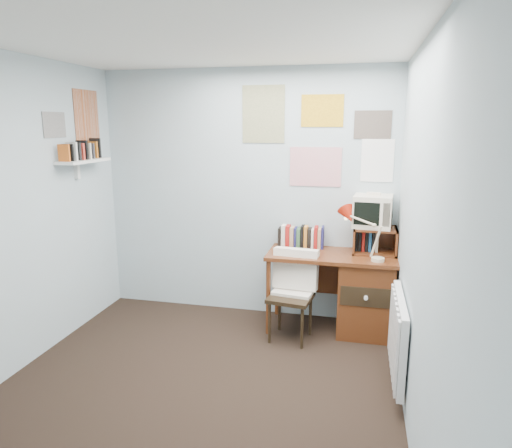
{
  "coord_description": "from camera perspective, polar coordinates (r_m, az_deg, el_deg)",
  "views": [
    {
      "loc": [
        1.13,
        -2.72,
        1.96
      ],
      "look_at": [
        0.27,
        1.01,
        1.12
      ],
      "focal_mm": 32.0,
      "sensor_mm": 36.0,
      "label": 1
    }
  ],
  "objects": [
    {
      "name": "crt_tv",
      "position": [
        4.4,
        14.4,
        1.75
      ],
      "size": [
        0.38,
        0.35,
        0.33
      ],
      "primitive_type": "cube",
      "rotation": [
        0.0,
        0.0,
        -0.1
      ],
      "color": "beige",
      "rests_on": "tv_riser"
    },
    {
      "name": "desk_lamp",
      "position": [
        4.17,
        15.12,
        -1.73
      ],
      "size": [
        0.33,
        0.29,
        0.42
      ],
      "primitive_type": "cube",
      "rotation": [
        0.0,
        0.0,
        0.14
      ],
      "color": "#AE1E0B",
      "rests_on": "desk"
    },
    {
      "name": "tv_riser",
      "position": [
        4.44,
        14.6,
        -1.97
      ],
      "size": [
        0.4,
        0.3,
        0.25
      ],
      "primitive_type": "cube",
      "color": "#5E2D15",
      "rests_on": "desk"
    },
    {
      "name": "book_row",
      "position": [
        4.54,
        6.6,
        -1.55
      ],
      "size": [
        0.6,
        0.14,
        0.22
      ],
      "primitive_type": "cube",
      "color": "#5E2D15",
      "rests_on": "desk"
    },
    {
      "name": "posters_back",
      "position": [
        4.49,
        7.55,
        10.92
      ],
      "size": [
        1.2,
        0.01,
        0.9
      ],
      "primitive_type": "cube",
      "color": "white",
      "rests_on": "back_wall"
    },
    {
      "name": "ground",
      "position": [
        3.53,
        -8.59,
        -21.38
      ],
      "size": [
        3.5,
        3.5,
        0.0
      ],
      "primitive_type": "plane",
      "color": "black",
      "rests_on": "ground"
    },
    {
      "name": "back_wall",
      "position": [
        4.66,
        -1.26,
        3.67
      ],
      "size": [
        3.0,
        0.02,
        2.5
      ],
      "primitive_type": "cube",
      "color": "#A0B1B7",
      "rests_on": "ground"
    },
    {
      "name": "desk",
      "position": [
        4.48,
        12.77,
        -8.21
      ],
      "size": [
        1.2,
        0.55,
        0.76
      ],
      "color": "#5E2D15",
      "rests_on": "ground"
    },
    {
      "name": "wall_shelf",
      "position": [
        4.59,
        -20.73,
        7.39
      ],
      "size": [
        0.2,
        0.62,
        0.24
      ],
      "primitive_type": "cube",
      "color": "white",
      "rests_on": "left_wall"
    },
    {
      "name": "ceiling",
      "position": [
        2.99,
        -10.25,
        22.66
      ],
      "size": [
        3.0,
        3.5,
        0.02
      ],
      "primitive_type": "cube",
      "color": "white",
      "rests_on": "back_wall"
    },
    {
      "name": "right_wall",
      "position": [
        2.84,
        20.04,
        -2.81
      ],
      "size": [
        0.02,
        3.5,
        2.5
      ],
      "primitive_type": "cube",
      "color": "#A0B1B7",
      "rests_on": "ground"
    },
    {
      "name": "desk_chair",
      "position": [
        4.23,
        4.35,
        -9.18
      ],
      "size": [
        0.47,
        0.45,
        0.81
      ],
      "primitive_type": "cube",
      "rotation": [
        0.0,
        0.0,
        -0.15
      ],
      "color": "black",
      "rests_on": "ground"
    },
    {
      "name": "posters_left",
      "position": [
        4.63,
        -22.09,
        12.04
      ],
      "size": [
        0.01,
        0.7,
        0.6
      ],
      "primitive_type": "cube",
      "color": "white",
      "rests_on": "left_wall"
    },
    {
      "name": "radiator",
      "position": [
        3.63,
        17.36,
        -13.27
      ],
      "size": [
        0.09,
        0.8,
        0.6
      ],
      "primitive_type": "cube",
      "color": "white",
      "rests_on": "right_wall"
    }
  ]
}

